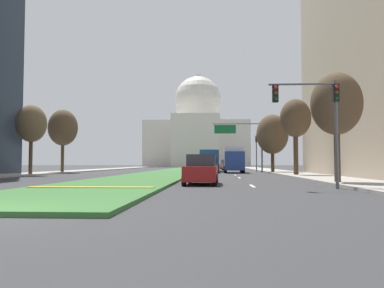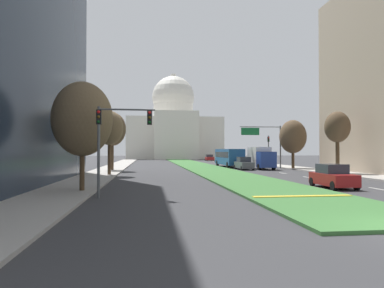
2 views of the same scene
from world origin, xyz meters
The scene contains 22 objects.
ground_plane centered at (0.00, 55.08, 0.00)m, with size 260.00×260.00×0.00m, color #333335.
grass_median centered at (0.00, 49.57, 0.07)m, with size 6.27×99.14×0.14m, color #386B33.
median_curb_nose centered at (0.00, 8.18, 0.16)m, with size 5.64×0.50×0.04m, color gold.
lane_dashes_right centered at (7.47, 44.54, 0.00)m, with size 0.16×64.65×0.01m.
sidewalk_left centered at (-13.80, 44.06, 0.07)m, with size 4.00×99.14×0.15m, color #9E9991.
sidewalk_right centered at (13.80, 44.06, 0.07)m, with size 4.00×99.14×0.15m, color #9E9991.
capitol_building centered at (0.00, 109.39, 10.37)m, with size 30.72×27.67×29.14m.
traffic_light_near_left centered at (-10.46, 10.12, 3.80)m, with size 3.34×0.35×5.20m.
traffic_light_far_right centered at (11.30, 45.83, 3.31)m, with size 0.28×0.35×5.20m.
overhead_guide_sign centered at (9.06, 41.02, 4.68)m, with size 6.43×0.20×6.50m.
street_tree_left_near centered at (-12.68, 12.72, 4.70)m, with size 3.82×3.82×7.10m.
street_tree_left_mid centered at (-12.61, 27.81, 5.06)m, with size 2.94×2.94×6.95m.
street_tree_right_mid centered at (12.95, 27.33, 5.32)m, with size 2.85×2.85×7.19m.
street_tree_left_far centered at (-13.22, 37.05, 5.52)m, with size 3.55×3.55×7.78m.
street_tree_right_far centered at (12.51, 38.75, 4.72)m, with size 3.90×3.90×7.19m.
sedan_lead_stopped centered at (4.70, 13.45, 0.80)m, with size 1.96×4.19×1.71m.
sedan_midblock centered at (4.89, 37.88, 0.84)m, with size 1.89×4.34×1.82m.
sedan_distant centered at (7.52, 55.02, 0.81)m, with size 1.97×4.34×1.74m.
sedan_far_horizon centered at (7.43, 65.45, 0.82)m, with size 2.16×4.64×1.76m.
sedan_very_far centered at (7.76, 82.42, 0.79)m, with size 2.13×4.48×1.68m.
box_truck_delivery centered at (7.75, 38.98, 1.68)m, with size 2.40×6.40×3.20m.
city_bus centered at (4.70, 46.29, 1.77)m, with size 2.62×11.00×2.95m.
Camera 2 is at (-8.49, -10.43, 2.67)m, focal length 32.92 mm.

